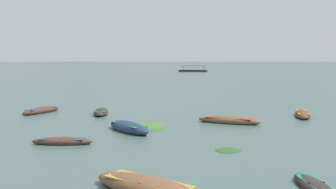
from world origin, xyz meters
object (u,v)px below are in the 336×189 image
Objects in this scene: rowboat_7 at (148,187)px; rowboat_8 at (129,127)px; rowboat_4 at (62,141)px; rowboat_5 at (229,120)px; ferry_1 at (193,71)px; rowboat_1 at (41,110)px; rowboat_9 at (302,114)px; rowboat_0 at (316,187)px; rowboat_3 at (101,112)px.

rowboat_7 is 11.47m from rowboat_8.
rowboat_5 reaches higher than rowboat_4.
ferry_1 is at bearing 81.17° from rowboat_8.
rowboat_1 is 0.99× the size of rowboat_8.
rowboat_7 is at bearing -97.57° from ferry_1.
rowboat_1 is at bearing 157.64° from rowboat_5.
rowboat_0 is at bearing -111.12° from rowboat_9.
rowboat_3 is 1.14× the size of rowboat_4.
ferry_1 is (26.58, 111.57, 0.25)m from rowboat_1.
rowboat_7 reaches higher than rowboat_1.
rowboat_7 is at bearing -112.35° from rowboat_5.
rowboat_3 is 16.34m from rowboat_9.
rowboat_0 is 0.72× the size of rowboat_7.
rowboat_3 is (5.19, -1.15, -0.01)m from rowboat_1.
rowboat_4 reaches higher than rowboat_0.
rowboat_3 is 0.82× the size of rowboat_5.
rowboat_0 is at bearing -37.15° from rowboat_4.
rowboat_1 is at bearing 131.65° from rowboat_8.
rowboat_0 is 0.68× the size of rowboat_5.
rowboat_0 is 0.73× the size of rowboat_8.
rowboat_1 is at bearing 167.54° from rowboat_3.
rowboat_5 is at bearing 31.06° from rowboat_4.
rowboat_8 reaches higher than rowboat_5.
rowboat_9 reaches higher than rowboat_0.
rowboat_3 is 11.25m from rowboat_4.
rowboat_1 reaches higher than rowboat_3.
rowboat_7 is (-5.81, -14.13, 0.03)m from rowboat_5.
rowboat_9 is 0.38× the size of ferry_1.
rowboat_8 is 121.86m from ferry_1.
rowboat_0 is 0.75× the size of rowboat_9.
rowboat_5 is 1.07× the size of rowboat_8.
ferry_1 is (21.39, 112.72, 0.26)m from rowboat_3.
rowboat_7 is (4.58, -7.87, 0.07)m from rowboat_4.
rowboat_5 is at bearing 89.99° from rowboat_0.
rowboat_0 is at bearing -95.08° from ferry_1.
rowboat_4 is at bearing -100.11° from ferry_1.
ferry_1 reaches higher than rowboat_3.
ferry_1 reaches higher than rowboat_0.
rowboat_9 is (6.51, 2.74, -0.00)m from rowboat_5.
rowboat_8 is 14.58m from rowboat_9.
rowboat_4 is 0.79× the size of rowboat_9.
rowboat_8 is (3.39, 3.54, 0.09)m from rowboat_4.
ferry_1 is at bearing 76.60° from rowboat_1.
rowboat_7 reaches higher than rowboat_3.
rowboat_8 is at bearing -158.74° from rowboat_5.
rowboat_4 is at bearing 142.85° from rowboat_0.
rowboat_7 is at bearing -65.90° from rowboat_1.
rowboat_5 is at bearing -27.18° from rowboat_3.
rowboat_4 is 0.76× the size of rowboat_7.
rowboat_9 is at bearing -7.84° from rowboat_3.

